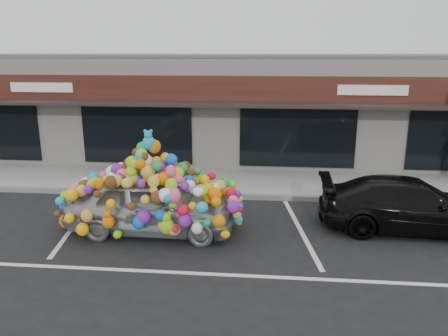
# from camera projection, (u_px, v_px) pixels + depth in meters

# --- Properties ---
(ground) EXTENTS (90.00, 90.00, 0.00)m
(ground) POSITION_uv_depth(u_px,v_px,m) (192.00, 229.00, 11.35)
(ground) COLOR black
(ground) RESTS_ON ground
(shop_building) EXTENTS (24.00, 7.20, 4.31)m
(shop_building) POSITION_uv_depth(u_px,v_px,m) (224.00, 106.00, 18.88)
(shop_building) COLOR silver
(shop_building) RESTS_ON ground
(sidewalk) EXTENTS (26.00, 3.00, 0.15)m
(sidewalk) POSITION_uv_depth(u_px,v_px,m) (211.00, 181.00, 15.17)
(sidewalk) COLOR gray
(sidewalk) RESTS_ON ground
(kerb) EXTENTS (26.00, 0.18, 0.16)m
(kerb) POSITION_uv_depth(u_px,v_px,m) (205.00, 195.00, 13.73)
(kerb) COLOR slate
(kerb) RESTS_ON ground
(parking_stripe_left) EXTENTS (0.73, 4.37, 0.01)m
(parking_stripe_left) POSITION_uv_depth(u_px,v_px,m) (77.00, 221.00, 11.83)
(parking_stripe_left) COLOR silver
(parking_stripe_left) RESTS_ON ground
(parking_stripe_mid) EXTENTS (0.73, 4.37, 0.01)m
(parking_stripe_mid) POSITION_uv_depth(u_px,v_px,m) (300.00, 230.00, 11.28)
(parking_stripe_mid) COLOR silver
(parking_stripe_mid) RESTS_ON ground
(lane_line) EXTENTS (14.00, 0.12, 0.01)m
(lane_line) POSITION_uv_depth(u_px,v_px,m) (270.00, 277.00, 8.95)
(lane_line) COLOR silver
(lane_line) RESTS_ON ground
(toy_car) EXTENTS (3.09, 4.59, 2.65)m
(toy_car) POSITION_uv_depth(u_px,v_px,m) (151.00, 198.00, 10.99)
(toy_car) COLOR gray
(toy_car) RESTS_ON ground
(black_sedan) EXTENTS (2.05, 4.69, 1.34)m
(black_sedan) POSITION_uv_depth(u_px,v_px,m) (411.00, 205.00, 11.15)
(black_sedan) COLOR black
(black_sedan) RESTS_ON ground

